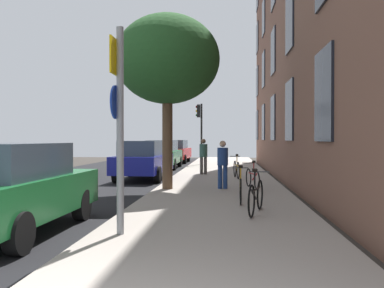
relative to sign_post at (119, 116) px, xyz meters
name	(u,v)px	position (x,y,z in m)	size (l,w,h in m)	color
ground_plane	(139,179)	(-1.91, 10.57, -2.10)	(41.80, 41.80, 0.00)	#332D28
road_asphalt	(91,179)	(-4.01, 10.57, -2.09)	(7.00, 38.00, 0.01)	black
sidewalk	(222,178)	(1.59, 10.57, -2.04)	(4.20, 38.00, 0.12)	#9E9389
sign_post	(119,116)	(0.00, 0.00, 0.00)	(0.16, 0.60, 3.44)	gray
traffic_light	(200,123)	(0.11, 19.35, 0.62)	(0.43, 0.24, 3.80)	black
tree_near	(167,60)	(-0.09, 6.31, 2.11)	(3.32, 3.32, 5.53)	brown
bicycle_0	(256,196)	(2.41, 2.09, -1.60)	(0.55, 1.67, 0.96)	black
bicycle_1	(241,187)	(2.14, 3.74, -1.61)	(0.42, 1.71, 0.93)	black
bicycle_2	(253,178)	(2.62, 6.63, -1.63)	(0.50, 1.57, 0.90)	black
bicycle_3	(236,169)	(2.19, 10.07, -1.59)	(0.42, 1.64, 0.98)	black
pedestrian_0	(223,161)	(1.66, 6.50, -1.10)	(0.46, 0.46, 1.53)	navy
pedestrian_1	(203,154)	(0.75, 11.86, -1.07)	(0.50, 0.50, 1.59)	#4C4742
car_0	(11,188)	(-2.01, 0.26, -1.26)	(1.81, 4.15, 1.62)	#19662D
car_1	(143,160)	(-1.66, 10.24, -1.26)	(1.98, 4.08, 1.62)	navy
car_2	(163,154)	(-1.88, 16.94, -1.25)	(1.84, 4.50, 1.62)	#19662D
car_3	(175,151)	(-1.86, 22.72, -1.25)	(1.93, 4.51, 1.62)	red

